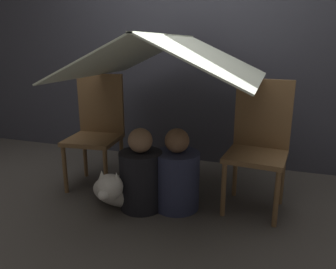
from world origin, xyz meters
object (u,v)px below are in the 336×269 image
at_px(chair_right, 259,141).
at_px(dog, 119,190).
at_px(person_front, 141,176).
at_px(person_second, 177,176).
at_px(chair_left, 97,127).

bearing_deg(chair_right, dog, -152.81).
bearing_deg(dog, person_front, 22.28).
distance_m(person_front, person_second, 0.27).
relative_size(chair_left, person_second, 1.54).
distance_m(chair_right, person_second, 0.68).
distance_m(chair_left, person_front, 0.70).
bearing_deg(dog, chair_left, 135.54).
bearing_deg(chair_right, person_front, -152.94).
bearing_deg(dog, chair_right, 21.58).
xyz_separation_m(chair_right, dog, (-0.99, -0.39, -0.38)).
xyz_separation_m(chair_left, person_front, (0.56, -0.33, -0.26)).
distance_m(chair_left, dog, 0.68).
height_order(chair_left, person_second, chair_left).
relative_size(person_front, dog, 1.31).
bearing_deg(person_front, chair_left, 149.71).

